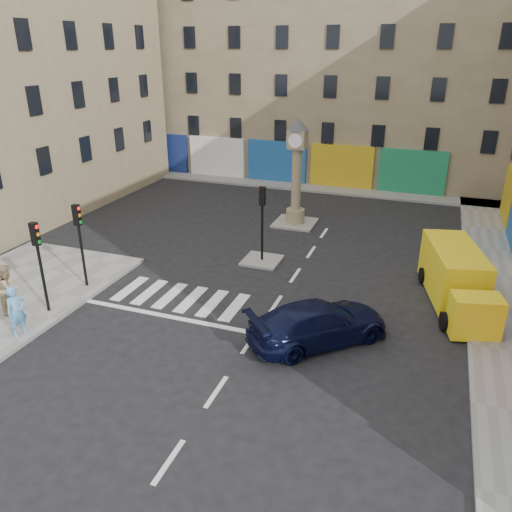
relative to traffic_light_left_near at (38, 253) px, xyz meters
The scene contains 15 objects.
ground 8.71m from the traffic_light_left_near, ahead, with size 120.00×120.00×0.00m, color black.
sidewalk_right 19.79m from the traffic_light_left_near, 29.96° to the left, with size 2.60×30.00×0.15m, color gray.
sidewalk_far 22.56m from the traffic_light_left_near, 78.94° to the left, with size 32.00×2.40×0.15m, color gray.
island_near 10.35m from the traffic_light_left_near, 51.07° to the left, with size 1.80×1.80×0.12m, color gray.
island_far 15.38m from the traffic_light_left_near, 65.46° to the left, with size 2.40×2.40×0.12m, color gray.
building_far 28.74m from the traffic_light_left_near, 81.21° to the left, with size 32.00×10.00×17.00m, color gray.
building_left 16.66m from the traffic_light_left_near, 132.20° to the left, with size 8.00×20.00×15.00m, color #988663.
traffic_light_left_near is the anchor object (origin of this frame).
traffic_light_left_far 2.40m from the traffic_light_left_near, 90.00° to the left, with size 0.28×0.22×3.70m.
traffic_light_island 10.03m from the traffic_light_left_near, 51.07° to the left, with size 0.28×0.22×3.70m.
clock_pillar 15.19m from the traffic_light_left_near, 65.45° to the left, with size 1.20×1.20×6.10m.
navy_sedan 10.88m from the traffic_light_left_near, ahead, with size 2.12×5.23×1.52m, color black.
yellow_van 16.61m from the traffic_light_left_near, 23.29° to the left, with size 3.21×6.30×2.20m.
pedestrian_blue 2.37m from the traffic_light_left_near, 80.53° to the right, with size 0.70×0.46×1.91m, color #60A9DC.
pedestrian_tan 2.04m from the traffic_light_left_near, 158.03° to the right, with size 0.97×0.75×1.99m, color tan.
Camera 1 is at (5.45, -13.41, 9.96)m, focal length 35.00 mm.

